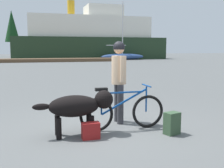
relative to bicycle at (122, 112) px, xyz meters
name	(u,v)px	position (x,y,z in m)	size (l,w,h in m)	color
ground_plane	(105,128)	(-0.30, 0.17, -0.37)	(160.00, 160.00, 0.00)	#595B5B
bicycle	(122,112)	(0.00, 0.00, 0.00)	(1.76, 0.44, 0.89)	black
person_cyclist	(119,74)	(0.10, 0.54, 0.71)	(0.32, 0.53, 1.78)	#333338
dog	(79,106)	(-0.88, -0.12, 0.19)	(1.50, 0.47, 0.84)	black
backpack	(172,123)	(0.82, -0.54, -0.16)	(0.28, 0.20, 0.42)	#334C33
handbag_pannier	(91,131)	(-0.72, -0.38, -0.22)	(0.32, 0.18, 0.30)	maroon
dock_pier	(47,60)	(-0.03, 29.85, -0.17)	(17.83, 2.96, 0.40)	brown
ferry_boat	(90,39)	(7.05, 37.94, 2.78)	(23.04, 7.81, 8.91)	#1E331E
sailboat_moored	(122,56)	(10.90, 32.96, 0.14)	(6.53, 1.83, 8.24)	navy
pine_tree_center	(36,31)	(-0.99, 54.06, 4.87)	(3.61, 3.61, 8.27)	#4C331E
pine_tree_far_right	(85,25)	(9.30, 53.66, 6.22)	(4.29, 4.29, 10.80)	#4C331E
pine_tree_mid_back	(12,26)	(-5.83, 58.36, 6.04)	(3.11, 3.11, 9.82)	#4C331E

